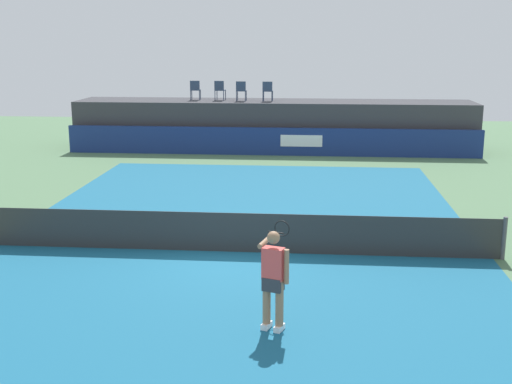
{
  "coord_description": "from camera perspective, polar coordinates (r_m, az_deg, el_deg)",
  "views": [
    {
      "loc": [
        1.84,
        -14.73,
        4.89
      ],
      "look_at": [
        0.36,
        2.0,
        1.0
      ],
      "focal_mm": 46.1,
      "sensor_mm": 36.0,
      "label": 1
    }
  ],
  "objects": [
    {
      "name": "net_post_far",
      "position": [
        15.98,
        20.72,
        -3.78
      ],
      "size": [
        0.1,
        0.1,
        1.0
      ],
      "primitive_type": "cylinder",
      "color": "#4C4C51",
      "rests_on": "ground"
    },
    {
      "name": "ground_plane",
      "position": [
        18.49,
        -0.84,
        -2.3
      ],
      "size": [
        48.0,
        48.0,
        0.0
      ],
      "primitive_type": "plane",
      "color": "#4C704C"
    },
    {
      "name": "spectator_chair_right",
      "position": [
        29.9,
        1.02,
        8.82
      ],
      "size": [
        0.45,
        0.45,
        0.89
      ],
      "color": "#2D3D56",
      "rests_on": "spectator_platform"
    },
    {
      "name": "tennis_player",
      "position": [
        11.29,
        1.54,
        -7.33
      ],
      "size": [
        0.55,
        1.25,
        1.77
      ],
      "color": "white",
      "rests_on": "court_inner"
    },
    {
      "name": "spectator_chair_left",
      "position": [
        30.45,
        -3.16,
        8.88
      ],
      "size": [
        0.48,
        0.48,
        0.89
      ],
      "color": "#2D3D56",
      "rests_on": "spectator_platform"
    },
    {
      "name": "spectator_chair_far_left",
      "position": [
        30.67,
        -5.29,
        8.87
      ],
      "size": [
        0.46,
        0.46,
        0.89
      ],
      "color": "#2D3D56",
      "rests_on": "spectator_platform"
    },
    {
      "name": "court_inner",
      "position": [
        15.63,
        -1.97,
        -5.19
      ],
      "size": [
        12.0,
        22.0,
        0.0
      ],
      "primitive_type": "cube",
      "color": "#16597A",
      "rests_on": "ground"
    },
    {
      "name": "tennis_net",
      "position": [
        15.49,
        -1.99,
        -3.53
      ],
      "size": [
        12.4,
        0.02,
        0.95
      ],
      "primitive_type": "cube",
      "color": "#2D2D2D",
      "rests_on": "ground"
    },
    {
      "name": "spectator_chair_center",
      "position": [
        30.04,
        -1.29,
        8.84
      ],
      "size": [
        0.44,
        0.44,
        0.89
      ],
      "color": "#2D3D56",
      "rests_on": "spectator_platform"
    },
    {
      "name": "sponsor_wall",
      "position": [
        28.62,
        1.32,
        4.41
      ],
      "size": [
        18.0,
        0.22,
        1.2
      ],
      "color": "navy",
      "rests_on": "ground"
    },
    {
      "name": "spectator_platform",
      "position": [
        30.33,
        1.54,
        5.85
      ],
      "size": [
        18.0,
        2.8,
        2.2
      ],
      "primitive_type": "cube",
      "color": "#38383D",
      "rests_on": "ground"
    }
  ]
}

